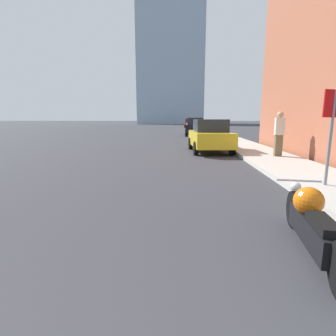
{
  "coord_description": "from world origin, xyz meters",
  "views": [
    {
      "loc": [
        1.91,
        0.33,
        1.67
      ],
      "look_at": [
        1.59,
        6.36,
        0.53
      ],
      "focal_mm": 28.0,
      "sensor_mm": 36.0,
      "label": 1
    }
  ],
  "objects": [
    {
      "name": "stop_sign",
      "position": [
        5.26,
        6.46,
        1.62
      ],
      "size": [
        0.57,
        0.26,
        2.15
      ],
      "color": "slate",
      "rests_on": "sidewalk"
    },
    {
      "name": "parked_car_black",
      "position": [
        3.27,
        26.47,
        0.88
      ],
      "size": [
        2.13,
        4.03,
        1.76
      ],
      "rotation": [
        0.0,
        0.0,
        -0.1
      ],
      "color": "black",
      "rests_on": "ground_plane"
    },
    {
      "name": "pedestrian",
      "position": [
        5.86,
        11.29,
        1.09
      ],
      "size": [
        0.36,
        0.25,
        1.81
      ],
      "color": "brown",
      "rests_on": "sidewalk"
    },
    {
      "name": "motorcycle",
      "position": [
        3.55,
        3.51,
        0.39
      ],
      "size": [
        0.64,
        2.29,
        0.79
      ],
      "rotation": [
        0.0,
        0.0,
        -0.15
      ],
      "color": "black",
      "rests_on": "ground_plane"
    },
    {
      "name": "parked_car_white",
      "position": [
        3.33,
        38.32,
        0.83
      ],
      "size": [
        1.88,
        4.27,
        1.66
      ],
      "rotation": [
        0.0,
        0.0,
        -0.03
      ],
      "color": "silver",
      "rests_on": "ground_plane"
    },
    {
      "name": "sidewalk",
      "position": [
        5.56,
        40.0,
        0.07
      ],
      "size": [
        2.28,
        240.0,
        0.15
      ],
      "color": "#B2ADA3",
      "rests_on": "ground_plane"
    },
    {
      "name": "parked_car_red",
      "position": [
        3.3,
        50.79,
        0.84
      ],
      "size": [
        1.91,
        4.03,
        1.7
      ],
      "rotation": [
        0.0,
        0.0,
        0.01
      ],
      "color": "red",
      "rests_on": "ground_plane"
    },
    {
      "name": "parked_car_yellow",
      "position": [
        3.32,
        13.74,
        0.82
      ],
      "size": [
        2.1,
        4.07,
        1.64
      ],
      "rotation": [
        0.0,
        0.0,
        0.07
      ],
      "color": "gold",
      "rests_on": "ground_plane"
    }
  ]
}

